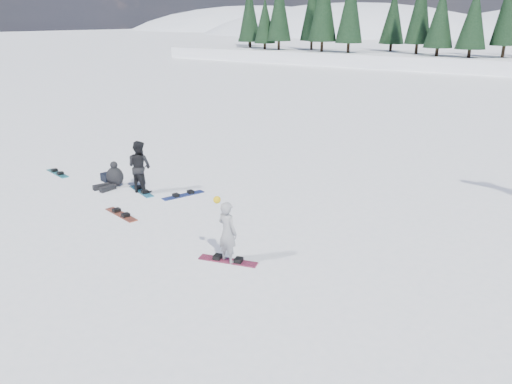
% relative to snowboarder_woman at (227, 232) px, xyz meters
% --- Properties ---
extents(ground, '(420.00, 420.00, 0.00)m').
position_rel_snowboarder_woman_xyz_m(ground, '(-2.98, 1.04, -0.80)').
color(ground, white).
rests_on(ground, ground).
extents(snowboarder_woman, '(0.63, 0.46, 1.71)m').
position_rel_snowboarder_woman_xyz_m(snowboarder_woman, '(0.00, 0.00, 0.00)').
color(snowboarder_woman, gray).
rests_on(snowboarder_woman, ground).
extents(snowboarder_man, '(0.92, 0.74, 1.81)m').
position_rel_snowboarder_woman_xyz_m(snowboarder_man, '(-5.67, 2.51, 0.10)').
color(snowboarder_man, black).
rests_on(snowboarder_man, ground).
extents(seated_rider, '(0.75, 1.14, 0.92)m').
position_rel_snowboarder_woman_xyz_m(seated_rider, '(-6.87, 2.36, -0.45)').
color(seated_rider, black).
rests_on(seated_rider, ground).
extents(gear_bag, '(0.50, 0.39, 0.30)m').
position_rel_snowboarder_woman_xyz_m(gear_bag, '(-7.57, 2.62, -0.65)').
color(gear_bag, black).
rests_on(gear_bag, ground).
extents(snowboard_woman, '(1.52, 0.67, 0.03)m').
position_rel_snowboarder_woman_xyz_m(snowboard_woman, '(0.00, 0.00, -0.78)').
color(snowboard_woman, '#9A2143').
rests_on(snowboard_woman, ground).
extents(snowboard_man, '(1.50, 0.79, 0.03)m').
position_rel_snowboarder_woman_xyz_m(snowboard_man, '(-5.67, 2.51, -0.78)').
color(snowboard_man, teal).
rests_on(snowboard_man, ground).
extents(snowboard_loose_a, '(0.77, 1.51, 0.03)m').
position_rel_snowboarder_woman_xyz_m(snowboard_loose_a, '(-4.18, 3.01, -0.78)').
color(snowboard_loose_a, navy).
rests_on(snowboard_loose_a, ground).
extents(snowboard_loose_b, '(1.52, 0.60, 0.03)m').
position_rel_snowboarder_woman_xyz_m(snowboard_loose_b, '(-4.57, 0.62, -0.78)').
color(snowboard_loose_b, '#9D3D22').
rests_on(snowboard_loose_b, ground).
extents(snowboard_loose_c, '(1.52, 0.60, 0.03)m').
position_rel_snowboarder_woman_xyz_m(snowboard_loose_c, '(-9.93, 2.17, -0.78)').
color(snowboard_loose_c, teal).
rests_on(snowboard_loose_c, ground).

